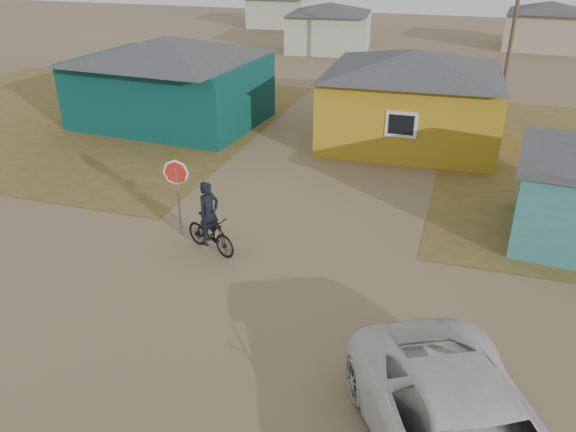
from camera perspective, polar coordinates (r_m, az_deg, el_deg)
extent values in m
plane|color=olive|center=(13.34, -6.40, -10.17)|extent=(120.00, 120.00, 0.00)
cube|color=brown|center=(30.41, -21.22, 9.56)|extent=(20.00, 18.00, 0.00)
cube|color=#0A3837|center=(27.41, -11.77, 12.33)|extent=(8.40, 6.54, 3.00)
pyramid|color=#38383A|center=(27.02, -12.17, 16.44)|extent=(8.93, 7.08, 1.00)
cube|color=#B88D1C|center=(24.64, 12.33, 10.71)|extent=(7.21, 6.24, 3.00)
pyramid|color=#38383A|center=(24.21, 12.78, 15.15)|extent=(7.72, 6.76, 0.90)
cube|color=silver|center=(21.70, 11.44, 9.10)|extent=(1.20, 0.06, 1.00)
cube|color=black|center=(21.67, 11.43, 9.08)|extent=(0.95, 0.04, 0.75)
cube|color=#B3BAA0|center=(45.44, 4.17, 18.10)|extent=(6.49, 5.60, 2.80)
pyramid|color=#38383A|center=(45.22, 4.25, 20.35)|extent=(7.04, 6.15, 0.80)
cube|color=tan|center=(50.41, 24.75, 16.71)|extent=(6.41, 5.50, 2.80)
pyramid|color=#38383A|center=(50.21, 25.15, 18.71)|extent=(6.95, 6.05, 0.80)
cube|color=#B3BAA0|center=(59.09, -0.86, 20.02)|extent=(5.75, 5.28, 2.70)
cylinder|color=brown|center=(31.99, 21.97, 17.59)|extent=(0.20, 0.20, 8.00)
cylinder|color=gray|center=(16.55, -11.04, 1.41)|extent=(0.06, 0.06, 2.12)
imported|color=black|center=(15.73, -7.89, -1.77)|extent=(1.90, 1.20, 1.11)
imported|color=black|center=(15.45, -8.03, 0.26)|extent=(0.66, 0.78, 1.82)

